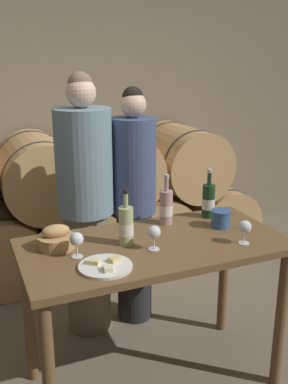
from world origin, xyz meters
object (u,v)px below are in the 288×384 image
at_px(bread_basket, 56,239).
at_px(wine_glass_center, 245,227).
at_px(blue_crock, 221,218).
at_px(wine_glass_far_left, 76,240).
at_px(person_right, 134,207).
at_px(cheese_plate, 105,266).
at_px(wine_bottle_red, 208,201).
at_px(wine_bottle_rose, 166,207).
at_px(wine_bottle_white, 126,226).
at_px(wine_glass_left, 154,233).
at_px(tasting_table, 154,265).
at_px(person_left, 86,208).

relative_size(bread_basket, wine_glass_center, 1.47).
xyz_separation_m(blue_crock, wine_glass_far_left, (-0.90, -0.07, 0.04)).
bearing_deg(person_right, cheese_plate, -119.39).
bearing_deg(wine_glass_far_left, bread_basket, 115.80).
relative_size(wine_bottle_red, blue_crock, 2.58).
height_order(person_right, wine_bottle_rose, person_right).
height_order(wine_bottle_white, cheese_plate, wine_bottle_white).
bearing_deg(cheese_plate, wine_bottle_white, 49.50).
bearing_deg(bread_basket, wine_bottle_red, 5.80).
bearing_deg(wine_glass_left, tasting_table, 65.35).
bearing_deg(person_left, cheese_plate, -99.51).
height_order(person_left, bread_basket, person_left).
relative_size(tasting_table, wine_glass_left, 10.85).
relative_size(cheese_plate, wine_glass_left, 1.98).
bearing_deg(wine_bottle_rose, person_right, 93.55).
height_order(wine_bottle_rose, bread_basket, wine_bottle_rose).
bearing_deg(wine_bottle_white, person_right, 65.14).
xyz_separation_m(person_left, cheese_plate, (-0.15, -0.88, 0.01)).
xyz_separation_m(person_left, bread_basket, (-0.32, -0.56, 0.05)).
bearing_deg(wine_bottle_red, wine_bottle_white, -162.41).
distance_m(person_left, wine_glass_far_left, 0.75).
distance_m(tasting_table, wine_bottle_red, 0.59).
bearing_deg(wine_glass_far_left, cheese_plate, -61.20).
distance_m(tasting_table, person_right, 0.72).
xyz_separation_m(person_right, wine_glass_left, (-0.19, -0.78, 0.13)).
relative_size(tasting_table, person_right, 0.86).
relative_size(wine_bottle_rose, wine_glass_center, 2.31).
bearing_deg(person_left, wine_bottle_red, -34.16).
bearing_deg(person_left, wine_glass_left, -78.63).
bearing_deg(blue_crock, wine_glass_left, -164.15).
relative_size(tasting_table, wine_bottle_rose, 4.70).
bearing_deg(person_right, wine_glass_far_left, -129.83).
height_order(person_left, person_right, person_left).
distance_m(wine_bottle_rose, wine_glass_far_left, 0.67).
height_order(cheese_plate, wine_glass_far_left, wine_glass_far_left).
distance_m(person_left, person_right, 0.35).
xyz_separation_m(wine_bottle_red, blue_crock, (-0.02, -0.18, -0.05)).
bearing_deg(wine_bottle_rose, bread_basket, -171.94).
height_order(person_left, wine_glass_left, person_left).
height_order(wine_bottle_red, wine_glass_left, wine_bottle_red).
bearing_deg(wine_bottle_rose, blue_crock, -32.66).
height_order(wine_bottle_red, bread_basket, wine_bottle_red).
relative_size(wine_bottle_red, wine_bottle_rose, 1.01).
bearing_deg(person_right, tasting_table, -102.59).
xyz_separation_m(tasting_table, wine_glass_center, (0.45, -0.20, 0.23)).
distance_m(tasting_table, cheese_plate, 0.41).
height_order(person_left, wine_glass_far_left, person_left).
relative_size(person_left, wine_glass_center, 13.41).
xyz_separation_m(wine_glass_left, wine_glass_center, (0.48, -0.12, 0.00)).
height_order(tasting_table, blue_crock, blue_crock).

